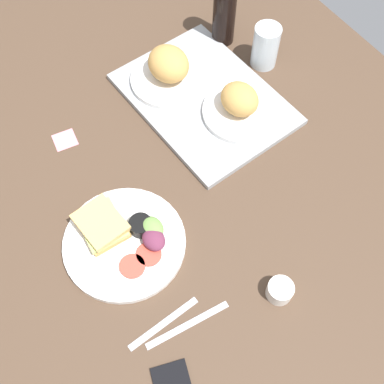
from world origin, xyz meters
The scene contains 11 objects.
ground_plane centered at (0.00, 0.00, -1.50)cm, with size 190.00×150.00×3.00cm, color #4C3828.
serving_tray centered at (-21.80, 22.49, 0.80)cm, with size 45.00×33.00×1.60cm, color #9EA0A3.
bread_plate_near centered at (-32.18, 17.90, 5.39)cm, with size 20.48×20.48×9.65cm.
bread_plate_far centered at (-12.31, 27.25, 4.63)cm, with size 20.49×20.49×8.60cm.
plate_with_salad centered at (2.52, -15.51, 1.74)cm, with size 27.63×27.63×5.40cm.
drinking_glass centered at (-24.22, 44.18, 6.12)cm, with size 7.26×7.26×12.24cm, color silver.
soda_bottle centered at (-38.10, 39.97, 10.95)cm, with size 6.40×6.40×21.90cm, color black.
espresso_cup centered at (31.18, 6.05, 2.00)cm, with size 5.60×5.60×4.00cm, color silver.
fork centered at (23.19, -17.93, 0.25)cm, with size 17.00×1.40×0.50cm, color #B7B7BC.
knife centered at (26.19, -13.93, 0.25)cm, with size 19.00×1.40×0.50cm, color #B7B7BC.
sticky_note centered at (-30.56, -14.62, 0.06)cm, with size 5.60×5.60×0.12cm, color pink.
Camera 1 is at (47.06, -26.53, 99.43)cm, focal length 44.49 mm.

